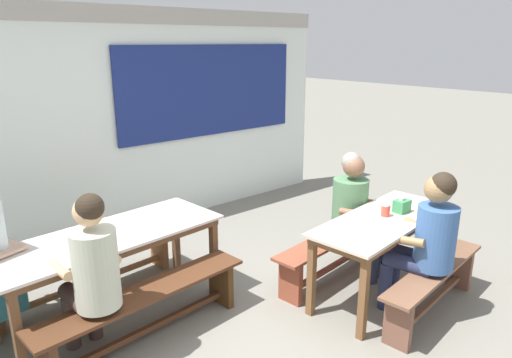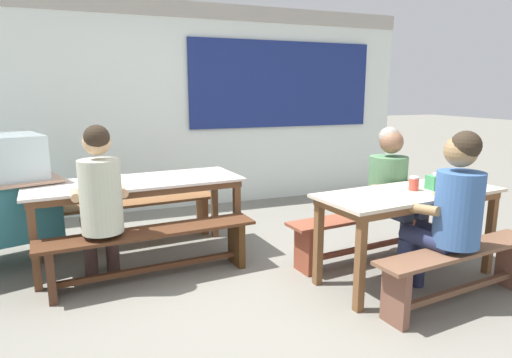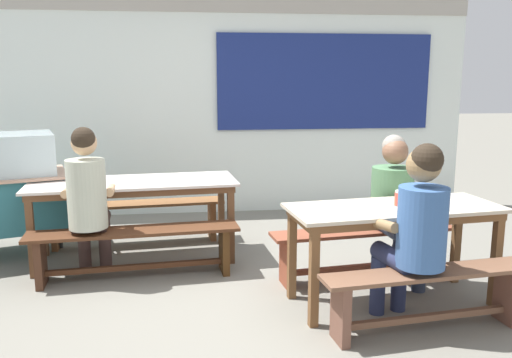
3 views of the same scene
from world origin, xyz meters
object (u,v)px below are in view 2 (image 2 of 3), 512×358
person_right_near_table (392,185)px  bench_near_back (365,228)px  dining_table_far (137,188)px  bench_far_back (129,215)px  dining_table_near (410,201)px  bench_near_front (459,267)px  bench_far_front (152,246)px  condiment_jar (414,184)px  tissue_box (436,182)px  person_left_back_turned (100,198)px  person_near_front (450,207)px

person_right_near_table → bench_near_back: bearing=171.4°
dining_table_far → bench_far_back: bearing=95.2°
dining_table_near → bench_far_back: size_ratio=0.90×
bench_near_front → bench_far_back: bearing=133.6°
dining_table_far → bench_near_front: size_ratio=1.29×
bench_far_front → bench_near_back: bearing=-7.0°
dining_table_far → condiment_jar: bearing=-30.5°
bench_near_back → tissue_box: size_ratio=11.02×
person_left_back_turned → bench_far_back: bearing=74.0°
bench_near_back → bench_near_front: size_ratio=1.08×
person_near_front → person_right_near_table: bearing=76.5°
person_near_front → dining_table_far: bearing=139.9°
bench_near_back → dining_table_near: bearing=-83.4°
bench_near_front → person_near_front: size_ratio=1.17×
person_near_front → tissue_box: bearing=57.5°
bench_far_front → bench_near_back: 1.95m
condiment_jar → person_near_front: bearing=-98.8°
dining_table_far → tissue_box: 2.61m
dining_table_near → person_near_front: (-0.03, -0.45, 0.07)m
bench_far_front → dining_table_near: bearing=-20.4°
dining_table_near → condiment_jar: bearing=21.1°
dining_table_far → bench_near_back: (1.98, -0.74, -0.39)m
dining_table_far → bench_far_front: (0.05, -0.50, -0.38)m
person_right_near_table → bench_far_back: bearing=150.6°
dining_table_far → tissue_box: (2.28, -1.26, 0.13)m
bench_far_back → tissue_box: (2.32, -1.76, 0.52)m
bench_far_front → person_right_near_table: size_ratio=1.45×
bench_near_front → person_left_back_turned: size_ratio=1.15×
person_left_back_turned → person_right_near_table: bearing=-6.9°
person_right_near_table → condiment_jar: person_right_near_table is taller
bench_far_back → person_left_back_turned: (-0.28, -0.97, 0.44)m
bench_far_front → person_near_front: bearing=-31.1°
bench_near_back → person_left_back_turned: size_ratio=1.24×
dining_table_near → bench_far_back: bearing=140.0°
person_left_back_turned → bench_near_back: bearing=-6.7°
bench_near_back → person_left_back_turned: (-2.30, 0.27, 0.44)m
bench_far_front → person_right_near_table: (2.18, -0.28, 0.40)m
tissue_box → person_left_back_turned: bearing=163.2°
dining_table_near → bench_near_front: bearing=-83.4°
dining_table_near → person_right_near_table: person_right_near_table is taller
dining_table_near → bench_far_front: 2.16m
dining_table_near → condiment_jar: size_ratio=14.39×
bench_far_front → tissue_box: size_ratio=12.15×
dining_table_far → bench_far_back: (-0.05, 0.50, -0.39)m
bench_near_back → tissue_box: 0.80m
bench_far_front → person_left_back_turned: person_left_back_turned is taller
person_right_near_table → bench_far_front: bearing=172.8°
bench_near_back → person_right_near_table: 0.48m
bench_near_front → person_right_near_table: (0.13, 0.96, 0.41)m
dining_table_far → bench_far_front: dining_table_far is taller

